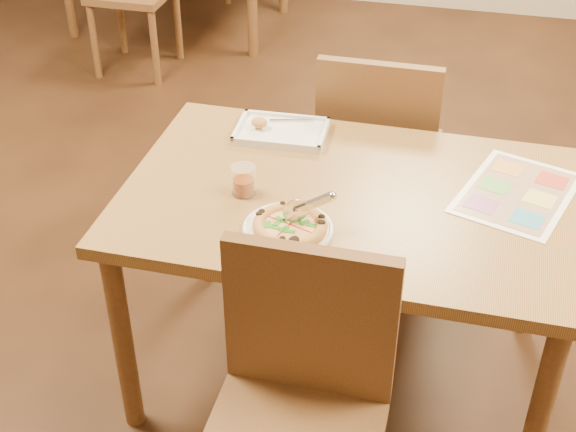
% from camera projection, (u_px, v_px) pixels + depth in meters
% --- Properties ---
extents(dining_table, '(1.30, 0.85, 0.72)m').
position_uv_depth(dining_table, '(348.00, 218.00, 2.35)').
color(dining_table, olive).
rests_on(dining_table, ground).
extents(chair_near, '(0.42, 0.42, 0.47)m').
position_uv_depth(chair_near, '(301.00, 382.00, 1.91)').
color(chair_near, brown).
rests_on(chair_near, ground).
extents(chair_far, '(0.42, 0.42, 0.47)m').
position_uv_depth(chair_far, '(378.00, 139.00, 2.86)').
color(chair_far, brown).
rests_on(chair_far, ground).
extents(plate, '(0.29, 0.29, 0.01)m').
position_uv_depth(plate, '(288.00, 229.00, 2.15)').
color(plate, white).
rests_on(plate, dining_table).
extents(pizza, '(0.20, 0.20, 0.03)m').
position_uv_depth(pizza, '(290.00, 226.00, 2.13)').
color(pizza, gold).
rests_on(pizza, plate).
extents(pizza_cutter, '(0.13, 0.06, 0.08)m').
position_uv_depth(pizza_cutter, '(308.00, 206.00, 2.12)').
color(pizza_cutter, silver).
rests_on(pizza_cutter, pizza).
extents(appetizer_tray, '(0.30, 0.21, 0.06)m').
position_uv_depth(appetizer_tray, '(280.00, 132.00, 2.57)').
color(appetizer_tray, silver).
rests_on(appetizer_tray, dining_table).
extents(glass_tumbler, '(0.07, 0.07, 0.09)m').
position_uv_depth(glass_tumbler, '(244.00, 182.00, 2.28)').
color(glass_tumbler, '#792E09').
rests_on(glass_tumbler, dining_table).
extents(menu, '(0.39, 0.47, 0.00)m').
position_uv_depth(menu, '(517.00, 193.00, 2.30)').
color(menu, white).
rests_on(menu, dining_table).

